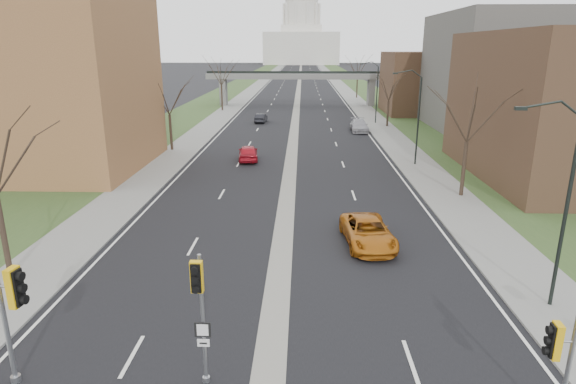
{
  "coord_description": "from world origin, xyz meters",
  "views": [
    {
      "loc": [
        1.08,
        -12.74,
        10.71
      ],
      "look_at": [
        0.4,
        10.17,
        3.81
      ],
      "focal_mm": 30.0,
      "sensor_mm": 36.0,
      "label": 1
    }
  ],
  "objects_px": {
    "signal_pole_median": "(200,299)",
    "car_right_mid": "(359,126)",
    "car_left_near": "(248,153)",
    "car_right_near": "(368,232)",
    "signal_pole_right": "(572,336)",
    "car_left_far": "(261,118)"
  },
  "relations": [
    {
      "from": "signal_pole_right",
      "to": "car_right_mid",
      "type": "height_order",
      "value": "signal_pole_right"
    },
    {
      "from": "car_left_near",
      "to": "car_right_near",
      "type": "height_order",
      "value": "car_left_near"
    },
    {
      "from": "car_right_near",
      "to": "signal_pole_median",
      "type": "bearing_deg",
      "value": -124.7
    },
    {
      "from": "car_right_mid",
      "to": "car_left_far",
      "type": "bearing_deg",
      "value": 151.09
    },
    {
      "from": "car_left_far",
      "to": "car_right_mid",
      "type": "bearing_deg",
      "value": 155.21
    },
    {
      "from": "signal_pole_right",
      "to": "car_right_mid",
      "type": "relative_size",
      "value": 0.9
    },
    {
      "from": "car_left_near",
      "to": "car_right_near",
      "type": "relative_size",
      "value": 0.84
    },
    {
      "from": "car_left_near",
      "to": "car_right_near",
      "type": "bearing_deg",
      "value": 107.23
    },
    {
      "from": "signal_pole_right",
      "to": "car_left_far",
      "type": "bearing_deg",
      "value": 105.64
    },
    {
      "from": "signal_pole_median",
      "to": "car_right_mid",
      "type": "bearing_deg",
      "value": 79.0
    },
    {
      "from": "car_left_far",
      "to": "car_right_near",
      "type": "height_order",
      "value": "car_right_near"
    },
    {
      "from": "car_right_near",
      "to": "car_right_mid",
      "type": "relative_size",
      "value": 1.01
    },
    {
      "from": "car_left_near",
      "to": "car_right_near",
      "type": "distance_m",
      "value": 22.78
    },
    {
      "from": "car_left_far",
      "to": "car_right_near",
      "type": "relative_size",
      "value": 0.73
    },
    {
      "from": "signal_pole_right",
      "to": "car_right_near",
      "type": "height_order",
      "value": "signal_pole_right"
    },
    {
      "from": "car_left_near",
      "to": "car_right_near",
      "type": "xyz_separation_m",
      "value": [
        9.04,
        -20.91,
        -0.03
      ]
    },
    {
      "from": "car_left_far",
      "to": "car_right_near",
      "type": "xyz_separation_m",
      "value": [
        9.87,
        -45.95,
        0.1
      ]
    },
    {
      "from": "signal_pole_median",
      "to": "car_right_mid",
      "type": "distance_m",
      "value": 51.58
    },
    {
      "from": "signal_pole_median",
      "to": "car_left_far",
      "type": "xyz_separation_m",
      "value": [
        -2.99,
        58.08,
        -2.56
      ]
    },
    {
      "from": "car_right_near",
      "to": "car_right_mid",
      "type": "xyz_separation_m",
      "value": [
        3.79,
        38.28,
        0.03
      ]
    },
    {
      "from": "car_left_far",
      "to": "car_left_near",
      "type": "bearing_deg",
      "value": 96.44
    },
    {
      "from": "car_left_near",
      "to": "car_left_far",
      "type": "relative_size",
      "value": 1.16
    }
  ]
}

